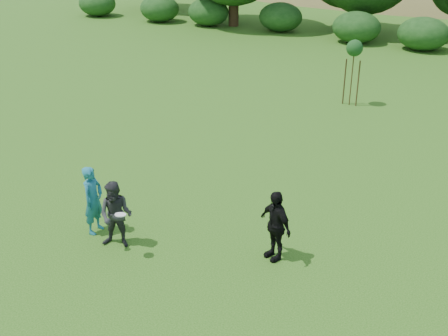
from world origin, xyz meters
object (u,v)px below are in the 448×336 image
object	(u,v)px
player_black	(275,225)
sapling	(354,50)
player_teal	(93,200)
player_grey	(116,215)

from	to	relation	value
player_black	sapling	world-z (taller)	sapling
player_black	player_teal	bearing A→B (deg)	-137.90
player_grey	player_black	bearing A→B (deg)	3.38
player_teal	sapling	bearing A→B (deg)	-17.06
player_grey	player_teal	bearing A→B (deg)	146.43
player_grey	player_black	distance (m)	3.96
player_teal	player_black	bearing A→B (deg)	-82.09
player_teal	player_grey	distance (m)	1.01
player_grey	player_black	size ratio (longest dim) A/B	0.98
player_teal	player_black	distance (m)	4.81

